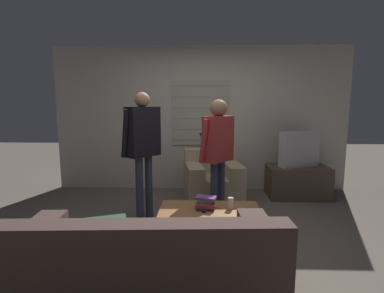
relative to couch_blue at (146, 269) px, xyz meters
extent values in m
plane|color=#665B51|center=(0.40, 1.19, -0.30)|extent=(16.00, 16.00, 0.00)
cube|color=#BCB7A8|center=(0.40, 3.22, 0.98)|extent=(5.20, 0.06, 2.55)
cube|color=#A8A393|center=(0.40, 3.18, 1.09)|extent=(1.02, 0.02, 1.14)
cube|color=gray|center=(0.40, 3.16, 0.61)|extent=(1.00, 0.00, 0.01)
cube|color=gray|center=(0.40, 3.16, 0.80)|extent=(1.00, 0.00, 0.01)
cube|color=gray|center=(0.40, 3.16, 0.99)|extent=(1.00, 0.00, 0.01)
cube|color=gray|center=(0.40, 3.16, 1.18)|extent=(1.00, 0.00, 0.01)
cube|color=gray|center=(0.40, 3.16, 1.37)|extent=(1.00, 0.00, 0.01)
cube|color=gray|center=(0.40, 3.16, 1.56)|extent=(1.00, 0.00, 0.01)
cube|color=#4C3833|center=(0.00, 0.05, -0.09)|extent=(2.09, 0.99, 0.42)
cube|color=#4C3833|center=(0.02, -0.29, 0.31)|extent=(2.05, 0.31, 0.38)
cube|color=#4C3833|center=(-0.90, 0.00, 0.21)|extent=(0.29, 0.89, 0.19)
cube|color=#4C3833|center=(0.90, 0.10, 0.21)|extent=(0.29, 0.89, 0.19)
cube|color=#38704C|center=(-0.36, 0.08, 0.22)|extent=(0.41, 0.33, 0.37)
cube|color=tan|center=(0.61, 2.48, -0.08)|extent=(0.97, 0.91, 0.43)
cube|color=tan|center=(0.56, 2.77, 0.32)|extent=(0.88, 0.33, 0.39)
cube|color=tan|center=(0.91, 2.52, 0.22)|extent=(0.36, 0.82, 0.19)
cube|color=tan|center=(0.30, 2.43, 0.22)|extent=(0.36, 0.82, 0.19)
cube|color=brown|center=(0.52, 0.96, 0.11)|extent=(1.10, 0.62, 0.04)
cylinder|color=brown|center=(0.01, 1.23, -0.10)|extent=(0.04, 0.04, 0.39)
cylinder|color=brown|center=(1.03, 1.23, -0.10)|extent=(0.04, 0.04, 0.39)
cylinder|color=brown|center=(0.01, 0.69, -0.10)|extent=(0.04, 0.04, 0.39)
cylinder|color=brown|center=(1.03, 0.69, -0.10)|extent=(0.04, 0.04, 0.39)
cube|color=#4C3D2D|center=(2.03, 2.76, -0.04)|extent=(0.98, 0.57, 0.52)
cube|color=#B2B2B7|center=(2.03, 2.76, 0.52)|extent=(0.69, 0.42, 0.58)
cube|color=black|center=(1.99, 2.86, 0.52)|extent=(0.53, 0.21, 0.48)
cylinder|color=#33384C|center=(-0.40, 1.69, 0.14)|extent=(0.10, 0.10, 0.87)
cylinder|color=#33384C|center=(-0.30, 1.81, 0.14)|extent=(0.10, 0.10, 0.87)
cube|color=black|center=(-0.35, 1.75, 0.90)|extent=(0.44, 0.48, 0.65)
sphere|color=#A87A56|center=(-0.35, 1.75, 1.32)|extent=(0.20, 0.20, 0.20)
cylinder|color=black|center=(-0.55, 1.59, 0.89)|extent=(0.17, 0.16, 0.62)
cylinder|color=black|center=(-0.40, 2.11, 1.04)|extent=(0.49, 0.42, 0.37)
cube|color=black|center=(-0.61, 2.28, 0.89)|extent=(0.09, 0.09, 0.12)
cylinder|color=#33384C|center=(0.59, 1.73, 0.10)|extent=(0.10, 0.10, 0.80)
cylinder|color=#33384C|center=(0.70, 1.86, 0.10)|extent=(0.10, 0.10, 0.80)
cube|color=maroon|center=(0.64, 1.79, 0.80)|extent=(0.44, 0.47, 0.60)
sphere|color=#846042|center=(0.64, 1.79, 1.21)|extent=(0.23, 0.23, 0.23)
cylinder|color=maroon|center=(0.45, 1.64, 0.79)|extent=(0.16, 0.15, 0.58)
cylinder|color=maroon|center=(0.62, 2.14, 0.92)|extent=(0.44, 0.39, 0.36)
cube|color=black|center=(0.43, 2.29, 0.77)|extent=(0.09, 0.09, 0.12)
cube|color=#284C89|center=(0.47, 1.00, 0.14)|extent=(0.20, 0.18, 0.03)
cube|color=maroon|center=(0.47, 0.99, 0.17)|extent=(0.22, 0.18, 0.04)
cube|color=#33754C|center=(0.47, 1.01, 0.21)|extent=(0.21, 0.13, 0.03)
cube|color=#75387F|center=(0.48, 1.01, 0.24)|extent=(0.24, 0.18, 0.03)
cylinder|color=silver|center=(0.75, 1.01, 0.19)|extent=(0.07, 0.07, 0.12)
cylinder|color=silver|center=(0.75, 1.01, 0.25)|extent=(0.06, 0.06, 0.00)
cube|color=black|center=(0.45, 0.93, 0.14)|extent=(0.04, 0.13, 0.02)
camera|label=1|loc=(0.43, -2.16, 1.30)|focal=28.00mm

